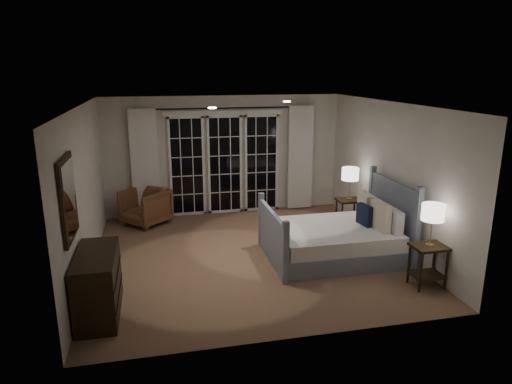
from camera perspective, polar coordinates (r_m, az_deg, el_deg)
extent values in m
plane|color=#8B644B|center=(7.73, -0.94, -7.92)|extent=(5.00, 5.00, 0.00)
plane|color=silver|center=(7.13, -1.03, 10.89)|extent=(5.00, 5.00, 0.00)
cube|color=silver|center=(7.27, -20.66, -0.02)|extent=(0.02, 5.00, 2.50)
cube|color=silver|center=(8.19, 16.41, 1.99)|extent=(0.02, 5.00, 2.50)
cube|color=silver|center=(9.74, -3.97, 4.59)|extent=(5.00, 0.02, 2.50)
cube|color=silver|center=(5.02, 4.83, -5.70)|extent=(5.00, 0.02, 2.50)
cube|color=black|center=(9.66, -8.62, 3.17)|extent=(0.66, 0.02, 2.02)
cube|color=black|center=(9.75, -3.92, 3.41)|extent=(0.66, 0.02, 2.02)
cube|color=black|center=(9.90, 0.67, 3.62)|extent=(0.66, 0.02, 2.02)
cube|color=white|center=(9.57, -4.02, 9.85)|extent=(2.50, 0.04, 0.10)
cylinder|color=black|center=(9.51, -3.98, 10.42)|extent=(3.50, 0.03, 0.03)
cube|color=silver|center=(9.54, -13.70, 3.36)|extent=(0.55, 0.10, 2.25)
cube|color=silver|center=(10.02, 5.54, 4.28)|extent=(0.55, 0.10, 2.25)
cylinder|color=white|center=(7.91, 3.88, 11.21)|extent=(0.12, 0.12, 0.01)
cylinder|color=white|center=(6.64, -5.48, 10.42)|extent=(0.12, 0.12, 0.01)
cube|color=slate|center=(7.73, 9.53, -6.99)|extent=(1.96, 1.53, 0.29)
cube|color=silver|center=(7.64, 9.61, -5.17)|extent=(1.90, 1.47, 0.24)
cube|color=slate|center=(8.01, 16.60, -3.01)|extent=(0.06, 1.53, 1.24)
cube|color=slate|center=(7.31, 2.02, -5.68)|extent=(0.06, 1.53, 0.86)
cube|color=silver|center=(7.62, 16.48, -3.25)|extent=(0.14, 0.60, 0.36)
cube|color=silver|center=(8.16, 14.33, -1.89)|extent=(0.14, 0.60, 0.36)
cube|color=#EDE3C3|center=(7.57, 15.30, -2.94)|extent=(0.16, 0.46, 0.45)
cube|color=#EDE3C3|center=(8.04, 13.46, -1.75)|extent=(0.16, 0.46, 0.45)
cube|color=#121B31|center=(7.76, 13.40, -2.79)|extent=(0.15, 0.35, 0.34)
cube|color=black|center=(6.92, 20.86, -6.42)|extent=(0.48, 0.38, 0.04)
cube|color=black|center=(7.09, 20.53, -9.66)|extent=(0.44, 0.34, 0.03)
cylinder|color=black|center=(6.82, 19.89, -9.46)|extent=(0.04, 0.04, 0.59)
cylinder|color=black|center=(7.03, 22.69, -8.97)|extent=(0.04, 0.04, 0.59)
cylinder|color=black|center=(7.05, 18.57, -8.49)|extent=(0.04, 0.04, 0.59)
cylinder|color=black|center=(7.26, 21.32, -8.07)|extent=(0.04, 0.04, 0.59)
cube|color=black|center=(9.00, 11.53, -1.01)|extent=(0.45, 0.36, 0.04)
cube|color=black|center=(9.12, 11.40, -3.47)|extent=(0.42, 0.33, 0.03)
cylinder|color=black|center=(8.88, 10.69, -3.14)|extent=(0.04, 0.04, 0.56)
cylinder|color=black|center=(9.04, 12.91, -2.95)|extent=(0.04, 0.04, 0.56)
cylinder|color=black|center=(9.14, 9.98, -2.59)|extent=(0.04, 0.04, 0.56)
cylinder|color=black|center=(9.29, 12.15, -2.41)|extent=(0.04, 0.04, 0.56)
cylinder|color=tan|center=(6.91, 20.89, -6.19)|extent=(0.12, 0.12, 0.02)
cylinder|color=tan|center=(6.85, 21.03, -4.72)|extent=(0.02, 0.02, 0.36)
cylinder|color=white|center=(6.76, 21.27, -2.37)|extent=(0.31, 0.31, 0.23)
cylinder|color=tan|center=(8.99, 11.54, -0.83)|extent=(0.12, 0.12, 0.02)
cylinder|color=tan|center=(8.94, 11.61, 0.36)|extent=(0.02, 0.02, 0.37)
cylinder|color=white|center=(8.87, 11.71, 2.24)|extent=(0.32, 0.32, 0.24)
imported|color=brown|center=(9.38, -13.66, -1.81)|extent=(1.11, 1.11, 0.72)
cube|color=black|center=(6.18, -19.14, -10.82)|extent=(0.49, 1.17, 0.83)
cube|color=black|center=(6.21, -16.71, -11.91)|extent=(0.01, 1.15, 0.01)
cube|color=black|center=(6.09, -16.90, -9.62)|extent=(0.01, 1.15, 0.01)
cube|color=black|center=(5.82, -22.44, -0.75)|extent=(0.04, 0.85, 1.00)
cube|color=white|center=(5.82, -22.20, -0.74)|extent=(0.01, 0.73, 0.88)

